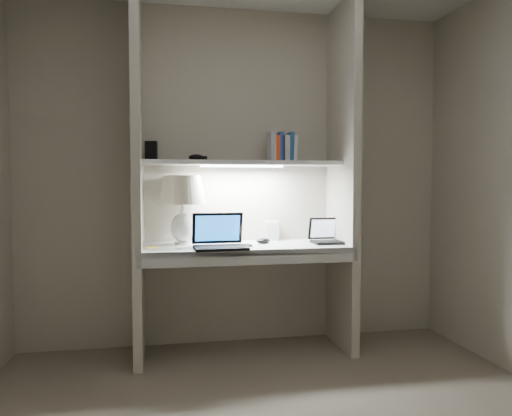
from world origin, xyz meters
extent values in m
cube|color=beige|center=(0.00, 1.50, 1.25)|extent=(3.20, 0.01, 2.50)
cube|color=beige|center=(-0.73, 1.23, 1.25)|extent=(0.06, 0.55, 2.50)
cube|color=beige|center=(0.73, 1.23, 1.25)|extent=(0.06, 0.55, 2.50)
cube|color=white|center=(0.00, 1.23, 0.75)|extent=(1.40, 0.55, 0.04)
cube|color=silver|center=(0.00, 0.96, 0.72)|extent=(1.46, 0.03, 0.10)
cube|color=silver|center=(0.00, 1.32, 1.35)|extent=(1.40, 0.36, 0.03)
cube|color=white|center=(0.00, 1.32, 1.33)|extent=(0.60, 0.04, 0.02)
cylinder|color=white|center=(-0.43, 1.33, 0.78)|extent=(0.12, 0.12, 0.02)
ellipsoid|color=white|center=(-0.43, 1.33, 0.89)|extent=(0.17, 0.17, 0.21)
cylinder|color=white|center=(-0.43, 1.33, 1.01)|extent=(0.03, 0.03, 0.09)
sphere|color=#FFD899|center=(-0.43, 1.33, 1.10)|extent=(0.05, 0.05, 0.05)
cube|color=black|center=(-0.19, 1.04, 0.78)|extent=(0.35, 0.25, 0.02)
cube|color=black|center=(-0.19, 1.04, 0.79)|extent=(0.30, 0.18, 0.00)
cube|color=black|center=(-0.20, 1.18, 0.90)|extent=(0.35, 0.07, 0.22)
cube|color=blue|center=(-0.19, 1.18, 0.90)|extent=(0.31, 0.06, 0.18)
cube|color=black|center=(0.64, 1.19, 0.78)|extent=(0.28, 0.20, 0.02)
cube|color=black|center=(0.64, 1.19, 0.79)|extent=(0.24, 0.14, 0.00)
cube|color=black|center=(0.64, 1.31, 0.87)|extent=(0.28, 0.06, 0.16)
cube|color=silver|center=(0.64, 1.30, 0.87)|extent=(0.25, 0.04, 0.13)
cube|color=silver|center=(0.25, 1.45, 0.84)|extent=(0.12, 0.11, 0.15)
ellipsoid|color=black|center=(0.15, 1.27, 0.79)|extent=(0.13, 0.11, 0.04)
torus|color=black|center=(-0.01, 1.14, 0.78)|extent=(0.11, 0.11, 0.01)
cube|color=#F5FF35|center=(-0.64, 1.19, 0.77)|extent=(0.11, 0.11, 0.00)
cube|color=white|center=(0.39, 1.34, 1.46)|extent=(0.03, 0.14, 0.19)
cube|color=#255B97|center=(0.36, 1.34, 1.47)|extent=(0.04, 0.14, 0.21)
cube|color=silver|center=(0.32, 1.34, 1.46)|extent=(0.04, 0.14, 0.19)
cube|color=#294CB1|center=(0.28, 1.34, 1.47)|extent=(0.02, 0.14, 0.21)
cube|color=#ED4E21|center=(0.26, 1.34, 1.46)|extent=(0.03, 0.14, 0.19)
cube|color=silver|center=(0.22, 1.34, 1.47)|extent=(0.04, 0.14, 0.21)
cube|color=black|center=(-0.64, 1.38, 1.43)|extent=(0.09, 0.07, 0.14)
ellipsoid|color=black|center=(-0.32, 1.41, 1.39)|extent=(0.12, 0.09, 0.05)
camera|label=1|loc=(-0.58, -2.23, 1.21)|focal=35.00mm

